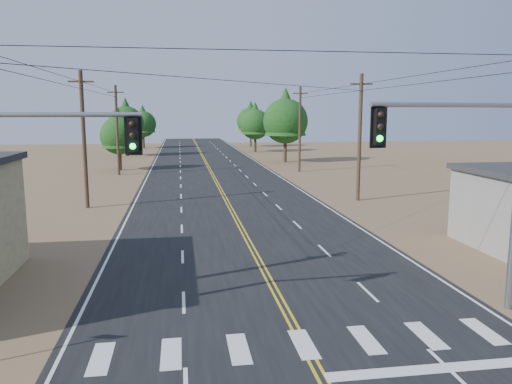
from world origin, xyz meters
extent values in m
cube|color=black|center=(0.00, 30.00, 0.01)|extent=(15.00, 200.00, 0.02)
cylinder|color=#4C3826|center=(-10.50, 32.00, 5.00)|extent=(0.30, 0.30, 10.00)
cube|color=#4C3826|center=(-10.50, 32.00, 9.20)|extent=(1.80, 0.12, 0.12)
cylinder|color=#4C3826|center=(-10.50, 52.00, 5.00)|extent=(0.30, 0.30, 10.00)
cube|color=#4C3826|center=(-10.50, 52.00, 9.20)|extent=(1.80, 0.12, 0.12)
cylinder|color=#4C3826|center=(10.50, 32.00, 5.00)|extent=(0.30, 0.30, 10.00)
cube|color=#4C3826|center=(10.50, 32.00, 9.20)|extent=(1.80, 0.12, 0.12)
cylinder|color=#4C3826|center=(10.50, 52.00, 5.00)|extent=(0.30, 0.30, 10.00)
cube|color=#4C3826|center=(10.50, 52.00, 9.20)|extent=(1.80, 0.12, 0.12)
cylinder|color=gray|center=(-7.58, 10.14, 6.96)|extent=(5.65, 0.43, 0.16)
cube|color=black|center=(-5.05, 10.26, 6.32)|extent=(0.36, 0.31, 1.08)
sphere|color=black|center=(-5.06, 10.08, 6.67)|extent=(0.20, 0.20, 0.20)
sphere|color=black|center=(-5.06, 10.08, 6.32)|extent=(0.20, 0.20, 0.20)
sphere|color=#0CE533|center=(-5.06, 10.08, 5.98)|extent=(0.20, 0.20, 0.20)
cylinder|color=gray|center=(5.08, 9.18, 7.26)|extent=(5.87, 1.11, 0.16)
cube|color=black|center=(2.46, 8.75, 6.60)|extent=(0.40, 0.36, 1.13)
sphere|color=black|center=(2.43, 8.57, 6.96)|extent=(0.20, 0.20, 0.20)
sphere|color=black|center=(2.43, 8.57, 6.60)|extent=(0.20, 0.20, 0.20)
sphere|color=#0CE533|center=(2.43, 8.57, 6.24)|extent=(0.20, 0.20, 0.20)
cylinder|color=#3F2D1E|center=(-10.89, 56.89, 1.38)|extent=(0.39, 0.39, 2.75)
cone|color=#174012|center=(-10.89, 56.89, 5.20)|extent=(4.28, 4.28, 4.90)
sphere|color=#174012|center=(-10.89, 56.89, 4.21)|extent=(4.59, 4.59, 4.59)
cylinder|color=#3F2D1E|center=(-12.06, 77.16, 1.70)|extent=(0.50, 0.50, 3.40)
cone|color=#174012|center=(-12.06, 77.16, 6.41)|extent=(5.28, 5.28, 6.04)
sphere|color=#174012|center=(-12.06, 77.16, 5.19)|extent=(5.66, 5.66, 5.66)
cylinder|color=#3F2D1E|center=(-10.67, 95.26, 1.54)|extent=(0.47, 0.47, 3.08)
cone|color=#174012|center=(-10.67, 95.26, 5.83)|extent=(4.80, 4.80, 5.48)
sphere|color=#174012|center=(-10.67, 95.26, 4.71)|extent=(5.14, 5.14, 5.14)
cylinder|color=#3F2D1E|center=(11.19, 63.44, 1.90)|extent=(0.49, 0.49, 3.79)
cone|color=#174012|center=(11.19, 63.44, 7.16)|extent=(5.90, 5.90, 6.74)
sphere|color=#174012|center=(11.19, 63.44, 5.79)|extent=(6.32, 6.32, 6.32)
cylinder|color=#3F2D1E|center=(9.75, 82.36, 1.60)|extent=(0.46, 0.46, 3.21)
cone|color=#174012|center=(9.75, 82.36, 6.06)|extent=(4.99, 4.99, 5.70)
sphere|color=#174012|center=(9.75, 82.36, 4.90)|extent=(5.35, 5.35, 5.35)
cylinder|color=#3F2D1E|center=(10.86, 95.91, 1.70)|extent=(0.41, 0.41, 3.39)
cone|color=#174012|center=(10.86, 95.91, 6.41)|extent=(5.28, 5.28, 6.03)
sphere|color=#174012|center=(10.86, 95.91, 5.18)|extent=(5.65, 5.65, 5.65)
camera|label=1|loc=(-3.61, -5.93, 7.03)|focal=35.00mm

